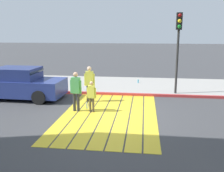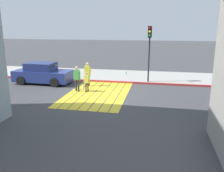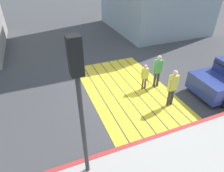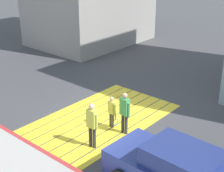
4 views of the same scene
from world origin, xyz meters
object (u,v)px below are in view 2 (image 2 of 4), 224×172
pedestrian_child_with_racket (87,81)px  pedestrian_adult_trailing (87,72)px  traffic_light_corner (149,43)px  car_parked_near_curb (43,74)px  pedestrian_adult_lead (77,77)px  water_bottle (126,73)px

pedestrian_child_with_racket → pedestrian_adult_trailing: bearing=-165.2°
pedestrian_adult_trailing → pedestrian_child_with_racket: bearing=14.8°
traffic_light_corner → pedestrian_child_with_racket: size_ratio=3.21×
car_parked_near_curb → pedestrian_adult_lead: size_ratio=2.58×
car_parked_near_curb → water_bottle: car_parked_near_curb is taller
water_bottle → pedestrian_child_with_racket: (5.83, -1.79, 0.52)m
pedestrian_adult_lead → pedestrian_adult_trailing: pedestrian_adult_trailing is taller
pedestrian_child_with_racket → traffic_light_corner: bearing=130.9°
traffic_light_corner → pedestrian_adult_lead: traffic_light_corner is taller
car_parked_near_curb → pedestrian_adult_trailing: size_ratio=2.52×
water_bottle → car_parked_near_curb: bearing=-54.7°
car_parked_near_curb → water_bottle: (-4.09, 5.79, -0.50)m
traffic_light_corner → pedestrian_child_with_racket: bearing=-49.1°
car_parked_near_curb → pedestrian_child_with_racket: (1.74, 3.99, 0.01)m
pedestrian_adult_lead → pedestrian_child_with_racket: pedestrian_adult_lead is taller
water_bottle → pedestrian_adult_trailing: pedestrian_adult_trailing is taller
water_bottle → traffic_light_corner: bearing=38.9°
pedestrian_adult_trailing → pedestrian_child_with_racket: size_ratio=1.30×
water_bottle → pedestrian_adult_lead: bearing=-23.0°
pedestrian_adult_trailing → water_bottle: bearing=152.9°
pedestrian_child_with_racket → water_bottle: bearing=162.9°
pedestrian_adult_trailing → car_parked_near_curb: bearing=-93.2°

